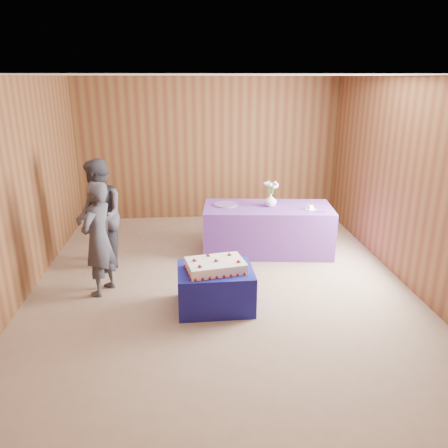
{
  "coord_description": "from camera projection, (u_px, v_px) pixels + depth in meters",
  "views": [
    {
      "loc": [
        -0.41,
        -5.41,
        2.68
      ],
      "look_at": [
        0.06,
        0.1,
        0.81
      ],
      "focal_mm": 35.0,
      "sensor_mm": 36.0,
      "label": 1
    }
  ],
  "objects": [
    {
      "name": "sheet_cake",
      "position": [
        216.0,
        266.0,
        5.16
      ],
      "size": [
        0.77,
        0.6,
        0.16
      ],
      "rotation": [
        0.0,
        0.0,
        0.19
      ],
      "color": "white",
      "rests_on": "cake_table"
    },
    {
      "name": "cake_slice",
      "position": [
        310.0,
        207.0,
        6.68
      ],
      "size": [
        0.08,
        0.08,
        0.08
      ],
      "rotation": [
        0.0,
        0.0,
        0.43
      ],
      "color": "white",
      "rests_on": "plate"
    },
    {
      "name": "cake_table",
      "position": [
        215.0,
        288.0,
        5.29
      ],
      "size": [
        0.92,
        0.72,
        0.5
      ],
      "primitive_type": "cube",
      "rotation": [
        0.0,
        0.0,
        0.02
      ],
      "color": "navy",
      "rests_on": "ground"
    },
    {
      "name": "serving_table",
      "position": [
        267.0,
        229.0,
        6.96
      ],
      "size": [
        2.08,
        1.1,
        0.75
      ],
      "primitive_type": "cube",
      "rotation": [
        0.0,
        0.0,
        -0.1
      ],
      "color": "#703798",
      "rests_on": "ground"
    },
    {
      "name": "ground",
      "position": [
        220.0,
        282.0,
        6.0
      ],
      "size": [
        6.0,
        6.0,
        0.0
      ],
      "primitive_type": "plane",
      "color": "gray",
      "rests_on": "ground"
    },
    {
      "name": "vase",
      "position": [
        271.0,
        200.0,
        6.82
      ],
      "size": [
        0.24,
        0.24,
        0.2
      ],
      "primitive_type": "imported",
      "rotation": [
        0.0,
        0.0,
        -0.35
      ],
      "color": "silver",
      "rests_on": "serving_table"
    },
    {
      "name": "flower_spray",
      "position": [
        271.0,
        184.0,
        6.74
      ],
      "size": [
        0.24,
        0.23,
        0.18
      ],
      "color": "#316A2A",
      "rests_on": "vase"
    },
    {
      "name": "room_shell",
      "position": [
        220.0,
        151.0,
        5.42
      ],
      "size": [
        5.04,
        6.04,
        2.72
      ],
      "color": "brown",
      "rests_on": "ground"
    },
    {
      "name": "platter",
      "position": [
        226.0,
        205.0,
        6.91
      ],
      "size": [
        0.45,
        0.45,
        0.02
      ],
      "primitive_type": "cylinder",
      "rotation": [
        0.0,
        0.0,
        0.22
      ],
      "color": "#7850A0",
      "rests_on": "serving_table"
    },
    {
      "name": "guest_right",
      "position": [
        100.0,
        216.0,
        6.2
      ],
      "size": [
        0.89,
        0.97,
        1.61
      ],
      "primitive_type": "imported",
      "rotation": [
        0.0,
        0.0,
        -1.11
      ],
      "color": "#373742",
      "rests_on": "ground"
    },
    {
      "name": "plate",
      "position": [
        310.0,
        209.0,
        6.7
      ],
      "size": [
        0.19,
        0.19,
        0.01
      ],
      "primitive_type": "cylinder",
      "rotation": [
        0.0,
        0.0,
        0.07
      ],
      "color": "silver",
      "rests_on": "serving_table"
    },
    {
      "name": "guest_left",
      "position": [
        98.0,
        239.0,
        5.5
      ],
      "size": [
        0.55,
        0.64,
        1.48
      ],
      "primitive_type": "imported",
      "rotation": [
        0.0,
        0.0,
        -2.01
      ],
      "color": "#35353E",
      "rests_on": "ground"
    },
    {
      "name": "knife",
      "position": [
        317.0,
        212.0,
        6.57
      ],
      "size": [
        0.26,
        0.07,
        0.0
      ],
      "primitive_type": "cube",
      "rotation": [
        0.0,
        0.0,
        -0.19
      ],
      "color": "#ADADB2",
      "rests_on": "serving_table"
    }
  ]
}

